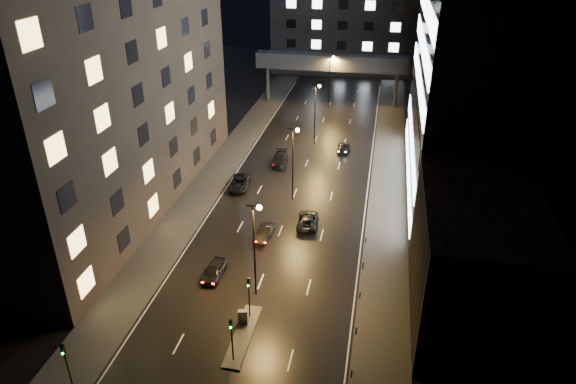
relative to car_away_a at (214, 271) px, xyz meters
name	(u,v)px	position (x,y,z in m)	size (l,w,h in m)	color
ground	(307,163)	(4.92, 30.10, -0.75)	(160.00, 160.00, 0.00)	black
sidewalk_left	(219,170)	(-7.58, 25.10, -0.67)	(5.00, 110.00, 0.15)	#383533
sidewalk_right	(388,184)	(17.42, 25.10, -0.67)	(5.00, 110.00, 0.15)	#383533
building_left	(96,47)	(-17.58, 14.10, 19.25)	(15.00, 48.00, 40.00)	#2D2319
building_right_low	(474,260)	(24.92, -0.90, 5.25)	(10.00, 18.00, 12.00)	black
building_right_glass	(513,20)	(29.92, 26.10, 21.75)	(20.00, 36.00, 45.00)	black
building_far	(345,18)	(4.92, 88.10, 11.75)	(34.00, 14.00, 25.00)	#333335
skybridge	(331,63)	(4.92, 60.10, 7.59)	(30.00, 3.00, 10.00)	#333335
median_island	(243,335)	(5.22, -7.90, -0.67)	(1.60, 8.00, 0.15)	#383533
traffic_signal_near	(249,291)	(5.22, -5.41, 2.35)	(0.28, 0.34, 4.40)	black
traffic_signal_far	(232,333)	(5.22, -10.91, 2.35)	(0.28, 0.34, 4.40)	black
traffic_signal_corner	(65,359)	(-6.58, -15.91, 2.20)	(0.28, 0.34, 4.40)	black
bollard_row	(358,313)	(15.12, -3.40, -0.30)	(0.12, 25.12, 0.90)	black
streetlight_near	(256,239)	(5.08, -1.90, 5.75)	(1.45, 0.50, 10.15)	black
streetlight_mid_a	(294,155)	(5.08, 18.10, 5.75)	(1.45, 0.50, 10.15)	black
streetlight_mid_b	(316,106)	(5.08, 38.10, 5.75)	(1.45, 0.50, 10.15)	black
streetlight_far	(331,75)	(5.08, 58.10, 5.75)	(1.45, 0.50, 10.15)	black
car_away_a	(214,271)	(0.00, 0.00, 0.00)	(1.76, 4.38, 1.49)	black
car_away_b	(265,233)	(3.42, 8.26, -0.05)	(1.47, 4.21, 1.39)	black
car_away_c	(239,183)	(-2.96, 20.15, 0.00)	(2.47, 5.37, 1.49)	black
car_away_d	(280,159)	(1.03, 29.06, 0.02)	(2.15, 5.28, 1.53)	black
car_toward_a	(308,220)	(7.91, 12.08, -0.04)	(2.36, 5.11, 1.42)	black
car_toward_b	(343,147)	(9.97, 36.02, -0.10)	(1.80, 4.42, 1.28)	black
utility_cabinet	(243,317)	(4.82, -6.34, 0.09)	(0.85, 0.46, 1.38)	#535356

